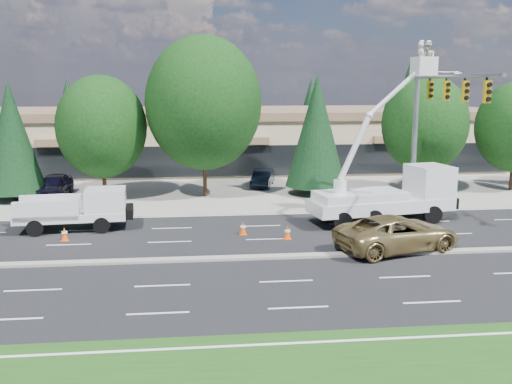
{
  "coord_description": "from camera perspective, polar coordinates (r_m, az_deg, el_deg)",
  "views": [
    {
      "loc": [
        -3.52,
        -25.09,
        7.96
      ],
      "look_at": [
        -0.52,
        3.76,
        2.4
      ],
      "focal_mm": 40.0,
      "sensor_mm": 36.0,
      "label": 1
    }
  ],
  "objects": [
    {
      "name": "traffic_cone_a",
      "position": [
        30.88,
        -18.6,
        -4.01
      ],
      "size": [
        0.4,
        0.4,
        0.7
      ],
      "color": "#F74907",
      "rests_on": "ground"
    },
    {
      "name": "tree_front_e",
      "position": [
        41.12,
        6.07,
        6.11
      ],
      "size": [
        4.35,
        4.35,
        8.58
      ],
      "color": "#332114",
      "rests_on": "ground"
    },
    {
      "name": "road_median",
      "position": [
        26.54,
        1.97,
        -6.47
      ],
      "size": [
        120.0,
        0.55,
        0.12
      ],
      "primitive_type": "cube",
      "color": "gray",
      "rests_on": "ground"
    },
    {
      "name": "strip_mall",
      "position": [
        55.41,
        -2.28,
        5.53
      ],
      "size": [
        50.4,
        15.4,
        5.5
      ],
      "color": "tan",
      "rests_on": "ground"
    },
    {
      "name": "bucket_truck",
      "position": [
        33.9,
        13.63,
        0.75
      ],
      "size": [
        8.71,
        4.06,
        10.31
      ],
      "rotation": [
        0.0,
        0.0,
        0.19
      ],
      "color": "silver",
      "rests_on": "ground"
    },
    {
      "name": "parked_car_east",
      "position": [
        44.48,
        0.67,
        1.42
      ],
      "size": [
        2.39,
        4.29,
        1.34
      ],
      "primitive_type": "imported",
      "rotation": [
        0.0,
        0.0,
        -0.25
      ],
      "color": "black",
      "rests_on": "ground"
    },
    {
      "name": "tree_front_f",
      "position": [
        43.46,
        16.53,
        6.57
      ],
      "size": [
        6.22,
        6.22,
        8.63
      ],
      "color": "#332114",
      "rests_on": "ground"
    },
    {
      "name": "utility_pickup",
      "position": [
        32.75,
        -17.22,
        -2.05
      ],
      "size": [
        6.0,
        2.69,
        2.24
      ],
      "rotation": [
        0.0,
        0.0,
        0.08
      ],
      "color": "silver",
      "rests_on": "ground"
    },
    {
      "name": "tree_front_d",
      "position": [
        40.12,
        -5.26,
        8.84
      ],
      "size": [
        8.1,
        8.1,
        11.24
      ],
      "color": "#332114",
      "rests_on": "ground"
    },
    {
      "name": "signal_mast",
      "position": [
        34.92,
        17.04,
        7.26
      ],
      "size": [
        2.76,
        10.16,
        9.0
      ],
      "color": "gray",
      "rests_on": "ground"
    },
    {
      "name": "traffic_cone_d",
      "position": [
        31.71,
        13.71,
        -3.37
      ],
      "size": [
        0.4,
        0.4,
        0.7
      ],
      "color": "#F74907",
      "rests_on": "ground"
    },
    {
      "name": "tree_front_b",
      "position": [
        42.14,
        -23.24,
        5.09
      ],
      "size": [
        4.13,
        4.13,
        8.14
      ],
      "color": "#332114",
      "rests_on": "ground"
    },
    {
      "name": "parked_car_west",
      "position": [
        42.93,
        -19.57,
        0.64
      ],
      "size": [
        2.16,
        4.87,
        1.63
      ],
      "primitive_type": "imported",
      "rotation": [
        0.0,
        0.0,
        -0.05
      ],
      "color": "black",
      "rests_on": "ground"
    },
    {
      "name": "tree_front_c",
      "position": [
        40.72,
        -15.18,
        6.3
      ],
      "size": [
        6.15,
        6.15,
        8.53
      ],
      "color": "#332114",
      "rests_on": "ground"
    },
    {
      "name": "tree_back_a",
      "position": [
        68.72,
        -18.26,
        7.43
      ],
      "size": [
        4.26,
        4.26,
        8.4
      ],
      "color": "#332114",
      "rests_on": "ground"
    },
    {
      "name": "concrete_apron",
      "position": [
        45.92,
        -1.46,
        0.87
      ],
      "size": [
        140.0,
        22.0,
        0.01
      ],
      "primitive_type": "cube",
      "color": "gray",
      "rests_on": "ground"
    },
    {
      "name": "tree_back_c",
      "position": [
        68.52,
        5.5,
        7.98
      ],
      "size": [
        4.34,
        4.34,
        8.55
      ],
      "color": "#332114",
      "rests_on": "ground"
    },
    {
      "name": "minivan",
      "position": [
        28.31,
        13.98,
        -4.02
      ],
      "size": [
        6.66,
        4.4,
        1.7
      ],
      "primitive_type": "imported",
      "rotation": [
        0.0,
        0.0,
        1.85
      ],
      "color": "olive",
      "rests_on": "ground"
    },
    {
      "name": "tree_back_b",
      "position": [
        67.11,
        -6.43,
        9.26
      ],
      "size": [
        5.84,
        5.84,
        11.5
      ],
      "color": "#332114",
      "rests_on": "ground"
    },
    {
      "name": "tree_back_d",
      "position": [
        71.81,
        15.06,
        8.76
      ],
      "size": [
        5.49,
        5.49,
        10.81
      ],
      "color": "#332114",
      "rests_on": "ground"
    },
    {
      "name": "ground",
      "position": [
        26.55,
        1.96,
        -6.6
      ],
      "size": [
        140.0,
        140.0,
        0.0
      ],
      "primitive_type": "plane",
      "color": "black",
      "rests_on": "ground"
    },
    {
      "name": "traffic_cone_b",
      "position": [
        30.44,
        -1.3,
        -3.65
      ],
      "size": [
        0.4,
        0.4,
        0.7
      ],
      "color": "#F74907",
      "rests_on": "ground"
    },
    {
      "name": "traffic_cone_c",
      "position": [
        29.61,
        3.17,
        -4.07
      ],
      "size": [
        0.4,
        0.4,
        0.7
      ],
      "color": "#F74907",
      "rests_on": "ground"
    }
  ]
}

